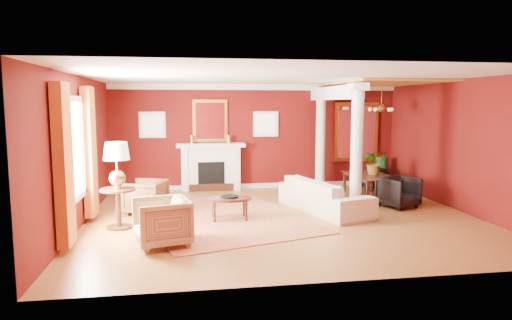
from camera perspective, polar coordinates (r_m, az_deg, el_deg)
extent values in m
plane|color=brown|center=(9.60, 3.33, -7.20)|extent=(8.00, 8.00, 0.00)
cube|color=#530C0B|center=(12.78, 0.09, 2.95)|extent=(8.00, 0.04, 2.90)
cube|color=#530C0B|center=(6.00, 10.45, -1.79)|extent=(8.00, 0.04, 2.90)
cube|color=#530C0B|center=(9.36, -21.29, 0.99)|extent=(0.04, 7.00, 2.90)
cube|color=#530C0B|center=(10.91, 24.41, 1.63)|extent=(0.04, 7.00, 2.90)
cube|color=white|center=(9.32, 3.46, 10.35)|extent=(8.00, 7.00, 0.04)
cube|color=white|center=(12.56, -5.66, -1.05)|extent=(1.60, 0.34, 1.20)
cube|color=black|center=(12.41, -5.61, -1.85)|extent=(0.72, 0.03, 0.70)
cube|color=black|center=(12.47, -5.59, -3.44)|extent=(1.20, 0.05, 0.20)
cube|color=white|center=(12.45, -5.68, 1.84)|extent=(1.85, 0.42, 0.10)
cube|color=white|center=(12.52, -8.85, -1.13)|extent=(0.16, 0.40, 1.20)
cube|color=white|center=(12.59, -2.47, -1.00)|extent=(0.16, 0.40, 1.20)
cube|color=gold|center=(12.58, -5.76, 4.91)|extent=(0.95, 0.06, 1.15)
cube|color=white|center=(12.54, -5.75, 4.90)|extent=(0.78, 0.02, 0.98)
cube|color=white|center=(12.61, -12.83, 4.32)|extent=(0.70, 0.06, 0.70)
cube|color=white|center=(12.57, -12.84, 4.31)|extent=(0.54, 0.02, 0.54)
cube|color=white|center=(12.77, 1.22, 4.52)|extent=(0.70, 0.06, 0.70)
cube|color=white|center=(12.73, 1.25, 4.52)|extent=(0.54, 0.02, 0.54)
cube|color=white|center=(8.77, -22.07, 1.23)|extent=(0.03, 1.30, 1.70)
cube|color=white|center=(8.08, -22.95, 0.74)|extent=(0.08, 0.10, 1.90)
cube|color=white|center=(9.44, -20.89, 1.66)|extent=(0.08, 0.10, 1.90)
cube|color=#B25C1E|center=(7.79, -22.94, -0.59)|extent=(0.18, 0.55, 2.60)
cube|color=#B25C1E|center=(9.73, -20.09, 0.95)|extent=(0.18, 0.55, 2.60)
cube|color=white|center=(10.33, 12.29, -5.76)|extent=(0.34, 0.34, 0.20)
cylinder|color=white|center=(10.12, 12.49, 1.72)|extent=(0.26, 0.26, 2.50)
cube|color=white|center=(10.09, 12.68, 8.92)|extent=(0.36, 0.36, 0.16)
cube|color=white|center=(12.84, 7.97, -3.17)|extent=(0.34, 0.34, 0.20)
cylinder|color=white|center=(12.67, 8.07, 2.85)|extent=(0.26, 0.26, 2.50)
cube|color=white|center=(12.64, 8.17, 8.60)|extent=(0.36, 0.36, 0.16)
cube|color=white|center=(11.59, 9.76, 8.22)|extent=(0.30, 3.20, 0.32)
cube|color=gold|center=(11.87, 15.36, 9.25)|extent=(2.30, 3.40, 0.04)
cube|color=gold|center=(13.49, 12.41, 3.43)|extent=(1.30, 0.06, 1.70)
cube|color=white|center=(13.45, 12.46, 3.42)|extent=(1.10, 0.02, 1.50)
cylinder|color=gold|center=(11.93, 15.43, 7.82)|extent=(0.02, 0.02, 0.65)
sphere|color=gold|center=(11.93, 15.38, 6.26)|extent=(0.20, 0.20, 0.20)
sphere|color=beige|center=(12.05, 16.60, 6.08)|extent=(0.09, 0.09, 0.09)
sphere|color=beige|center=(12.21, 15.24, 6.14)|extent=(0.09, 0.09, 0.09)
sphere|color=beige|center=(11.99, 14.06, 6.16)|extent=(0.09, 0.09, 0.09)
sphere|color=beige|center=(11.69, 14.69, 6.13)|extent=(0.09, 0.09, 0.09)
sphere|color=beige|center=(11.72, 16.30, 6.07)|extent=(0.09, 0.09, 0.09)
cube|color=white|center=(12.71, 0.12, 9.11)|extent=(8.00, 0.08, 0.16)
cube|color=white|center=(12.91, 0.12, -3.22)|extent=(8.00, 0.08, 0.12)
cube|color=maroon|center=(9.62, -4.47, -7.13)|extent=(4.15, 4.85, 0.02)
imported|color=beige|center=(10.16, 8.54, -3.72)|extent=(1.41, 2.54, 0.95)
imported|color=black|center=(10.14, -13.65, -4.28)|extent=(0.95, 0.98, 0.81)
imported|color=tan|center=(7.82, -11.70, -7.31)|extent=(0.99, 1.03, 0.88)
cylinder|color=black|center=(9.33, -3.34, -4.85)|extent=(0.92, 0.92, 0.05)
cylinder|color=black|center=(9.16, -5.21, -6.59)|extent=(0.05, 0.05, 0.41)
cylinder|color=black|center=(9.22, -1.21, -6.47)|extent=(0.05, 0.05, 0.41)
cylinder|color=black|center=(9.55, -5.36, -6.03)|extent=(0.05, 0.05, 0.41)
cylinder|color=black|center=(9.61, -1.53, -5.92)|extent=(0.05, 0.05, 0.41)
imported|color=black|center=(9.37, -3.75, -3.98)|extent=(0.15, 0.06, 0.21)
cylinder|color=black|center=(9.18, -16.72, -8.03)|extent=(0.48, 0.48, 0.04)
cylinder|color=black|center=(9.10, -16.80, -5.87)|extent=(0.10, 0.10, 0.75)
cylinder|color=black|center=(9.02, -16.89, -3.56)|extent=(0.66, 0.66, 0.04)
sphere|color=gold|center=(8.99, -16.94, -2.19)|extent=(0.31, 0.31, 0.31)
cylinder|color=gold|center=(8.96, -16.99, -0.80)|extent=(0.03, 0.03, 0.33)
cone|color=beige|center=(8.92, -17.05, 1.09)|extent=(0.48, 0.48, 0.33)
imported|color=black|center=(11.82, 14.21, -2.40)|extent=(0.61, 1.68, 0.93)
imported|color=black|center=(10.96, 17.39, -3.68)|extent=(0.96, 0.94, 0.77)
imported|color=black|center=(13.12, 14.11, -2.05)|extent=(0.84, 0.82, 0.67)
sphere|color=#133B19|center=(13.45, 15.35, -2.57)|extent=(0.37, 0.37, 0.37)
cylinder|color=#133B19|center=(13.41, 15.38, -1.47)|extent=(0.33, 0.33, 0.87)
imported|color=#26591E|center=(11.77, 14.64, 0.97)|extent=(0.59, 0.64, 0.46)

